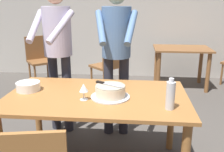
% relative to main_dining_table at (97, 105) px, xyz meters
% --- Properties ---
extents(back_wall, '(10.00, 0.12, 2.70)m').
position_rel_main_dining_table_xyz_m(back_wall, '(0.00, 3.24, 0.70)').
color(back_wall, '#BCB7AD').
rests_on(back_wall, ground_plane).
extents(main_dining_table, '(1.61, 0.95, 0.75)m').
position_rel_main_dining_table_xyz_m(main_dining_table, '(0.00, 0.00, 0.00)').
color(main_dining_table, '#9E6633').
rests_on(main_dining_table, ground_plane).
extents(cake_on_platter, '(0.34, 0.34, 0.11)m').
position_rel_main_dining_table_xyz_m(cake_on_platter, '(0.13, -0.05, 0.15)').
color(cake_on_platter, silver).
rests_on(cake_on_platter, main_dining_table).
extents(cake_knife, '(0.24, 0.15, 0.02)m').
position_rel_main_dining_table_xyz_m(cake_knife, '(0.07, -0.01, 0.22)').
color(cake_knife, silver).
rests_on(cake_knife, cake_on_platter).
extents(plate_stack, '(0.22, 0.22, 0.08)m').
position_rel_main_dining_table_xyz_m(plate_stack, '(-0.66, 0.06, 0.14)').
color(plate_stack, white).
rests_on(plate_stack, main_dining_table).
extents(wine_glass_near, '(0.08, 0.08, 0.14)m').
position_rel_main_dining_table_xyz_m(wine_glass_near, '(-0.09, -0.12, 0.21)').
color(wine_glass_near, silver).
rests_on(wine_glass_near, main_dining_table).
extents(water_bottle, '(0.07, 0.07, 0.25)m').
position_rel_main_dining_table_xyz_m(water_bottle, '(0.61, -0.25, 0.22)').
color(water_bottle, silver).
rests_on(water_bottle, main_dining_table).
extents(person_cutting_cake, '(0.47, 0.56, 1.72)m').
position_rel_main_dining_table_xyz_m(person_cutting_cake, '(0.12, 0.68, 0.43)').
color(person_cutting_cake, '#2D2D38').
rests_on(person_cutting_cake, ground_plane).
extents(person_standing_beside, '(0.47, 0.58, 1.72)m').
position_rel_main_dining_table_xyz_m(person_standing_beside, '(-0.56, 0.71, 0.43)').
color(person_standing_beside, '#2D2D38').
rests_on(person_standing_beside, ground_plane).
extents(background_table, '(1.00, 0.70, 0.74)m').
position_rel_main_dining_table_xyz_m(background_table, '(1.17, 2.54, -0.07)').
color(background_table, brown).
rests_on(background_table, ground_plane).
extents(background_chair_0, '(0.62, 0.62, 0.90)m').
position_rel_main_dining_table_xyz_m(background_chair_0, '(-1.53, 2.56, -0.15)').
color(background_chair_0, brown).
rests_on(background_chair_0, ground_plane).
extents(background_chair_1, '(0.62, 0.62, 0.90)m').
position_rel_main_dining_table_xyz_m(background_chair_1, '(-0.14, 2.23, -0.15)').
color(background_chair_1, brown).
rests_on(background_chair_1, ground_plane).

